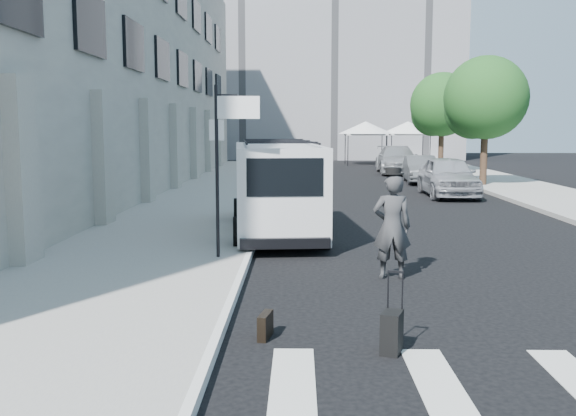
{
  "coord_description": "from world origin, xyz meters",
  "views": [
    {
      "loc": [
        -0.94,
        -9.77,
        2.82
      ],
      "look_at": [
        -1.14,
        2.17,
        1.3
      ],
      "focal_mm": 40.0,
      "sensor_mm": 36.0,
      "label": 1
    }
  ],
  "objects_px": {
    "suitcase": "(392,332)",
    "parked_car_b": "(420,169)",
    "parked_car_a": "(448,176)",
    "briefcase": "(265,326)",
    "parked_car_c": "(397,160)",
    "businessman": "(392,227)",
    "cargo_van": "(276,188)"
  },
  "relations": [
    {
      "from": "suitcase",
      "to": "parked_car_b",
      "type": "bearing_deg",
      "value": 98.64
    },
    {
      "from": "parked_car_a",
      "to": "parked_car_b",
      "type": "relative_size",
      "value": 1.17
    },
    {
      "from": "briefcase",
      "to": "parked_car_c",
      "type": "distance_m",
      "value": 31.18
    },
    {
      "from": "parked_car_a",
      "to": "briefcase",
      "type": "bearing_deg",
      "value": -109.14
    },
    {
      "from": "suitcase",
      "to": "parked_car_a",
      "type": "bearing_deg",
      "value": 95.08
    },
    {
      "from": "businessman",
      "to": "parked_car_a",
      "type": "distance_m",
      "value": 14.9
    },
    {
      "from": "parked_car_b",
      "to": "parked_car_c",
      "type": "distance_m",
      "value": 6.55
    },
    {
      "from": "briefcase",
      "to": "parked_car_a",
      "type": "distance_m",
      "value": 18.88
    },
    {
      "from": "parked_car_a",
      "to": "parked_car_c",
      "type": "bearing_deg",
      "value": 91.46
    },
    {
      "from": "briefcase",
      "to": "cargo_van",
      "type": "xyz_separation_m",
      "value": [
        -0.14,
        8.27,
        1.05
      ]
    },
    {
      "from": "parked_car_a",
      "to": "parked_car_c",
      "type": "distance_m",
      "value": 12.8
    },
    {
      "from": "briefcase",
      "to": "suitcase",
      "type": "relative_size",
      "value": 0.43
    },
    {
      "from": "businessman",
      "to": "parked_car_b",
      "type": "distance_m",
      "value": 20.98
    },
    {
      "from": "briefcase",
      "to": "parked_car_c",
      "type": "bearing_deg",
      "value": 89.26
    },
    {
      "from": "cargo_van",
      "to": "parked_car_a",
      "type": "xyz_separation_m",
      "value": [
        6.63,
        9.44,
        -0.4
      ]
    },
    {
      "from": "suitcase",
      "to": "parked_car_b",
      "type": "relative_size",
      "value": 0.25
    },
    {
      "from": "parked_car_a",
      "to": "parked_car_b",
      "type": "bearing_deg",
      "value": 90.39
    },
    {
      "from": "parked_car_c",
      "to": "briefcase",
      "type": "bearing_deg",
      "value": -99.5
    },
    {
      "from": "businessman",
      "to": "suitcase",
      "type": "height_order",
      "value": "businessman"
    },
    {
      "from": "cargo_van",
      "to": "parked_car_b",
      "type": "bearing_deg",
      "value": 61.4
    },
    {
      "from": "businessman",
      "to": "parked_car_c",
      "type": "bearing_deg",
      "value": -97.42
    },
    {
      "from": "briefcase",
      "to": "parked_car_c",
      "type": "height_order",
      "value": "parked_car_c"
    },
    {
      "from": "parked_car_b",
      "to": "parked_car_c",
      "type": "bearing_deg",
      "value": 95.62
    },
    {
      "from": "cargo_van",
      "to": "parked_car_c",
      "type": "bearing_deg",
      "value": 68.15
    },
    {
      "from": "parked_car_a",
      "to": "parked_car_b",
      "type": "distance_m",
      "value": 6.26
    },
    {
      "from": "businessman",
      "to": "parked_car_b",
      "type": "xyz_separation_m",
      "value": [
        4.38,
        20.51,
        -0.3
      ]
    },
    {
      "from": "parked_car_a",
      "to": "parked_car_c",
      "type": "xyz_separation_m",
      "value": [
        -0.11,
        12.8,
        0.0
      ]
    },
    {
      "from": "parked_car_b",
      "to": "businessman",
      "type": "bearing_deg",
      "value": -97.94
    },
    {
      "from": "parked_car_b",
      "to": "suitcase",
      "type": "bearing_deg",
      "value": -97.29
    },
    {
      "from": "businessman",
      "to": "parked_car_b",
      "type": "relative_size",
      "value": 0.47
    },
    {
      "from": "parked_car_c",
      "to": "businessman",
      "type": "bearing_deg",
      "value": -96.52
    },
    {
      "from": "suitcase",
      "to": "parked_car_c",
      "type": "relative_size",
      "value": 0.18
    }
  ]
}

